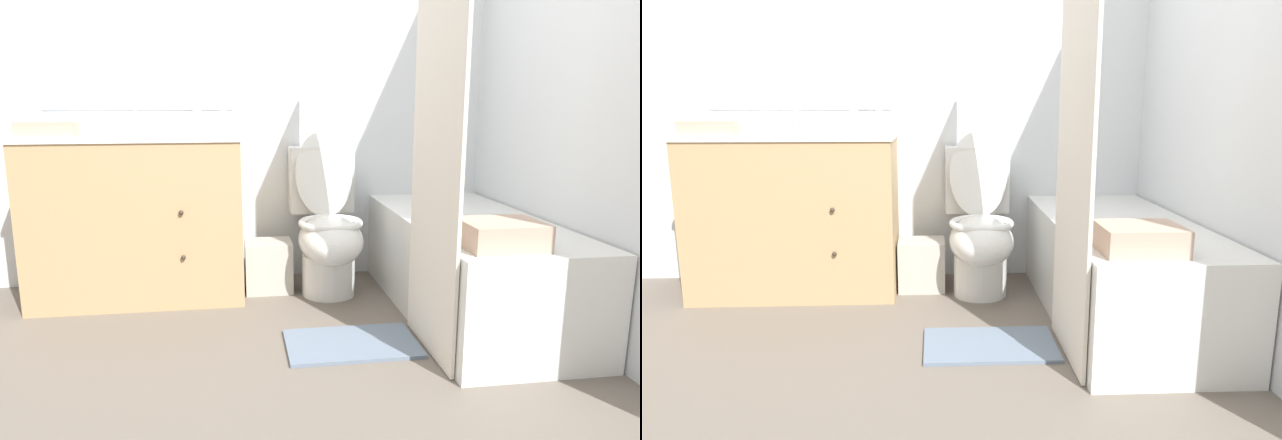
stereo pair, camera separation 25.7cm
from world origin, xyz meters
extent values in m
plane|color=#6B6056|center=(0.00, 0.00, 0.00)|extent=(14.00, 14.00, 0.00)
cube|color=silver|center=(0.00, 1.67, 1.25)|extent=(8.00, 0.05, 2.50)
cube|color=#B2BCC6|center=(-0.73, 1.64, 1.48)|extent=(1.04, 0.01, 0.93)
cube|color=silver|center=(1.32, 0.82, 1.25)|extent=(0.05, 2.65, 2.50)
cube|color=tan|center=(-0.73, 1.38, 0.43)|extent=(1.10, 0.53, 0.86)
cube|color=white|center=(-0.73, 1.38, 0.88)|extent=(1.12, 0.55, 0.03)
cylinder|color=white|center=(-0.73, 1.38, 0.84)|extent=(0.32, 0.32, 0.10)
sphere|color=#382D23|center=(-0.48, 1.10, 0.52)|extent=(0.02, 0.02, 0.02)
sphere|color=#382D23|center=(-0.48, 1.10, 0.29)|extent=(0.02, 0.02, 0.02)
cylinder|color=silver|center=(-0.73, 1.58, 0.91)|extent=(0.04, 0.04, 0.04)
cylinder|color=silver|center=(-0.73, 1.54, 0.97)|extent=(0.02, 0.11, 0.09)
cylinder|color=silver|center=(-0.79, 1.58, 0.91)|extent=(0.03, 0.03, 0.04)
cylinder|color=silver|center=(-0.68, 1.58, 0.91)|extent=(0.03, 0.03, 0.04)
cylinder|color=white|center=(0.29, 1.25, 0.12)|extent=(0.29, 0.29, 0.23)
ellipsoid|color=white|center=(0.29, 1.19, 0.33)|extent=(0.34, 0.51, 0.26)
torus|color=white|center=(0.29, 1.19, 0.42)|extent=(0.35, 0.35, 0.04)
cube|color=white|center=(0.29, 1.54, 0.61)|extent=(0.37, 0.18, 0.38)
ellipsoid|color=white|center=(0.29, 1.42, 0.66)|extent=(0.33, 0.15, 0.48)
cube|color=white|center=(0.94, 0.89, 0.25)|extent=(0.67, 1.52, 0.49)
cube|color=#A8ADAE|center=(0.94, 0.89, 0.48)|extent=(0.55, 1.40, 0.01)
cube|color=silver|center=(0.59, 0.46, 1.01)|extent=(0.01, 0.56, 2.00)
cube|color=#B7B2A8|center=(-0.04, 1.37, 0.14)|extent=(0.26, 0.22, 0.29)
cube|color=beige|center=(-0.40, 1.47, 0.94)|extent=(0.14, 0.15, 0.09)
ellipsoid|color=white|center=(-0.40, 1.47, 1.00)|extent=(0.06, 0.04, 0.03)
cylinder|color=white|center=(-0.27, 1.45, 0.95)|extent=(0.05, 0.05, 0.11)
cylinder|color=silver|center=(-0.27, 1.45, 1.02)|extent=(0.03, 0.03, 0.03)
cube|color=tan|center=(-1.11, 1.22, 0.93)|extent=(0.28, 0.12, 0.07)
cube|color=tan|center=(0.82, 0.32, 0.54)|extent=(0.31, 0.26, 0.11)
cube|color=slate|center=(0.27, 0.57, 0.01)|extent=(0.58, 0.37, 0.02)
camera|label=1|loc=(-0.22, -1.74, 1.06)|focal=32.00mm
camera|label=2|loc=(0.04, -1.77, 1.06)|focal=32.00mm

